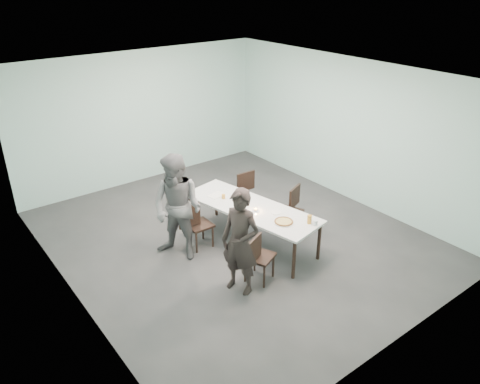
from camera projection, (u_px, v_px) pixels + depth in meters
ground at (235, 237)px, 8.81m from camera, size 7.00×7.00×0.00m
room_shell at (234, 135)px, 7.93m from camera, size 6.02×7.02×3.01m
table at (251, 209)px, 8.33m from camera, size 1.39×2.73×0.75m
chair_near_left at (257, 255)px, 7.35m from camera, size 0.65×0.55×0.87m
chair_far_left at (195, 223)px, 8.28m from camera, size 0.62×0.43×0.87m
chair_near_right at (292, 207)px, 8.83m from camera, size 0.65×0.55×0.87m
chair_far_right at (241, 190)px, 9.50m from camera, size 0.62×0.44×0.87m
diner_near at (240, 242)px, 7.02m from camera, size 0.61×0.73×1.72m
diner_far at (178, 208)px, 7.84m from camera, size 1.05×1.14×1.88m
pizza at (284, 222)px, 7.77m from camera, size 0.34×0.34×0.04m
side_plate at (276, 212)px, 8.09m from camera, size 0.18×0.18×0.01m
beer_glass at (309, 219)px, 7.73m from camera, size 0.08×0.08×0.15m
water_tumbler at (315, 223)px, 7.69m from camera, size 0.08×0.08×0.09m
tealight at (256, 210)px, 8.14m from camera, size 0.06×0.06×0.05m
amber_tumbler at (223, 196)px, 8.58m from camera, size 0.07×0.07×0.08m
menu at (216, 195)px, 8.72m from camera, size 0.34×0.27×0.01m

